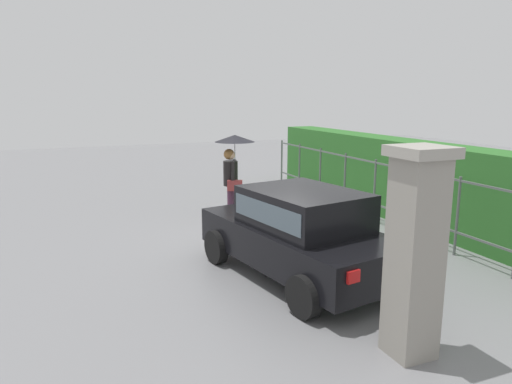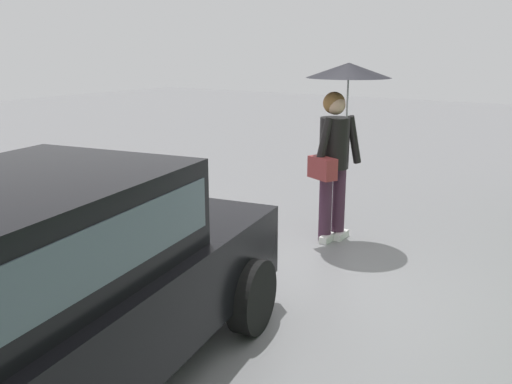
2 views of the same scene
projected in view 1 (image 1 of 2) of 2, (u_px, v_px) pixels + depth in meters
The scene contains 7 objects.
ground_plane at pixel (269, 236), 10.05m from camera, with size 40.00×40.00×0.00m, color slate.
car at pixel (299, 230), 7.63m from camera, with size 3.94×2.38×1.48m.
pedestrian at pixel (233, 160), 11.00m from camera, with size 0.94×0.94×2.04m.
gate_pillar at pixel (415, 252), 5.23m from camera, with size 0.60×0.60×2.42m.
fence_section at pixel (375, 188), 10.97m from camera, with size 10.13×0.05×1.50m.
hedge_row at pixel (406, 180), 11.28m from camera, with size 11.08×0.90×1.90m, color #2D6B28.
puddle_near at pixel (231, 244), 9.50m from camera, with size 0.75×0.75×0.00m, color #4C545B.
Camera 1 is at (8.83, -3.92, 2.95)m, focal length 33.07 mm.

